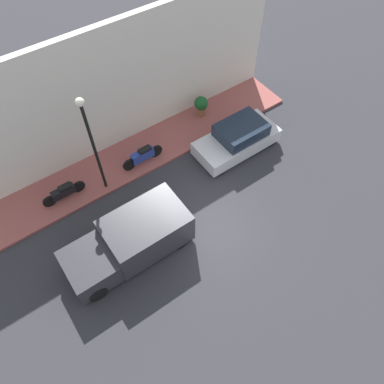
{
  "coord_description": "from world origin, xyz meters",
  "views": [
    {
      "loc": [
        -5.89,
        4.71,
        12.86
      ],
      "look_at": [
        1.22,
        -0.34,
        0.6
      ],
      "focal_mm": 35.0,
      "sensor_mm": 36.0,
      "label": 1
    }
  ],
  "objects_px": {
    "streetlamp": "(91,136)",
    "motorcycle_black": "(64,192)",
    "potted_plant": "(201,105)",
    "parked_car": "(238,138)",
    "delivery_van": "(130,241)",
    "motorcycle_blue": "(143,156)"
  },
  "relations": [
    {
      "from": "streetlamp",
      "to": "motorcycle_black",
      "type": "bearing_deg",
      "value": 75.65
    },
    {
      "from": "motorcycle_black",
      "to": "potted_plant",
      "type": "bearing_deg",
      "value": -84.03
    },
    {
      "from": "potted_plant",
      "to": "parked_car",
      "type": "bearing_deg",
      "value": -177.7
    },
    {
      "from": "delivery_van",
      "to": "motorcycle_black",
      "type": "bearing_deg",
      "value": 15.45
    },
    {
      "from": "motorcycle_blue",
      "to": "streetlamp",
      "type": "distance_m",
      "value": 3.23
    },
    {
      "from": "streetlamp",
      "to": "potted_plant",
      "type": "bearing_deg",
      "value": -78.42
    },
    {
      "from": "motorcycle_blue",
      "to": "motorcycle_black",
      "type": "bearing_deg",
      "value": 86.47
    },
    {
      "from": "delivery_van",
      "to": "potted_plant",
      "type": "xyz_separation_m",
      "value": [
        4.45,
        -6.45,
        -0.1
      ]
    },
    {
      "from": "delivery_van",
      "to": "potted_plant",
      "type": "height_order",
      "value": "delivery_van"
    },
    {
      "from": "motorcycle_black",
      "to": "motorcycle_blue",
      "type": "height_order",
      "value": "motorcycle_blue"
    },
    {
      "from": "motorcycle_black",
      "to": "motorcycle_blue",
      "type": "distance_m",
      "value": 3.61
    },
    {
      "from": "parked_car",
      "to": "motorcycle_blue",
      "type": "xyz_separation_m",
      "value": [
        1.64,
        3.96,
        -0.08
      ]
    },
    {
      "from": "delivery_van",
      "to": "potted_plant",
      "type": "relative_size",
      "value": 4.47
    },
    {
      "from": "motorcycle_blue",
      "to": "parked_car",
      "type": "bearing_deg",
      "value": -112.47
    },
    {
      "from": "parked_car",
      "to": "potted_plant",
      "type": "xyz_separation_m",
      "value": [
        2.64,
        0.11,
        0.1
      ]
    },
    {
      "from": "motorcycle_black",
      "to": "streetlamp",
      "type": "relative_size",
      "value": 0.38
    },
    {
      "from": "motorcycle_blue",
      "to": "potted_plant",
      "type": "bearing_deg",
      "value": -75.43
    },
    {
      "from": "parked_car",
      "to": "potted_plant",
      "type": "height_order",
      "value": "parked_car"
    },
    {
      "from": "potted_plant",
      "to": "streetlamp",
      "type": "bearing_deg",
      "value": 101.58
    },
    {
      "from": "delivery_van",
      "to": "motorcycle_black",
      "type": "relative_size",
      "value": 2.55
    },
    {
      "from": "delivery_van",
      "to": "motorcycle_blue",
      "type": "relative_size",
      "value": 2.38
    },
    {
      "from": "delivery_van",
      "to": "motorcycle_blue",
      "type": "xyz_separation_m",
      "value": [
        3.45,
        -2.59,
        -0.27
      ]
    }
  ]
}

